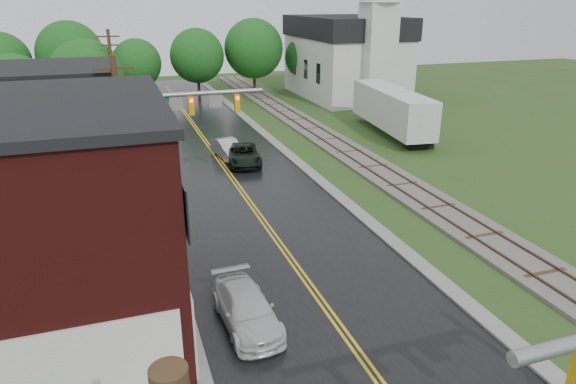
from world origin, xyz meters
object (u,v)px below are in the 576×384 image
tree_left_c (16,96)px  semi_trailer (392,109)px  church (350,48)px  utility_pole_c (114,81)px  tree_left_e (89,78)px  suv_dark (243,155)px  utility_pole_b (123,147)px  sedan_silver (228,149)px  traffic_signal_far (179,116)px  pickup_white (246,309)px

tree_left_c → semi_trailer: (29.88, -3.65, -2.17)m
church → utility_pole_c: bearing=-160.0°
tree_left_e → suv_dark: (10.37, -13.80, -4.12)m
utility_pole_b → sedan_silver: utility_pole_b is taller
tree_left_e → traffic_signal_far: bearing=-74.1°
suv_dark → tree_left_e: bearing=134.9°
utility_pole_b → tree_left_e: size_ratio=1.10×
utility_pole_c → suv_dark: utility_pole_c is taller
utility_pole_c → semi_trailer: size_ratio=0.70×
utility_pole_b → pickup_white: (3.60, -9.21, -4.06)m
traffic_signal_far → sedan_silver: bearing=58.6°
sedan_silver → pickup_white: sedan_silver is taller
utility_pole_b → sedan_silver: (7.60, 12.00, -4.04)m
semi_trailer → utility_pole_b: bearing=-148.0°
church → utility_pole_c: 28.54m
utility_pole_b → sedan_silver: bearing=57.7°
tree_left_c → tree_left_e: size_ratio=0.94×
utility_pole_b → tree_left_e: utility_pole_b is taller
utility_pole_b → utility_pole_c: size_ratio=1.00×
utility_pole_c → tree_left_c: bearing=-149.8°
tree_left_e → utility_pole_c: bearing=-42.8°
tree_left_e → utility_pole_b: bearing=-85.1°
church → semi_trailer: size_ratio=1.56×
tree_left_c → semi_trailer: 30.18m
tree_left_c → sedan_silver: bearing=-21.9°
utility_pole_c → semi_trailer: 24.23m
tree_left_e → semi_trailer: bearing=-21.2°
utility_pole_b → pickup_white: bearing=-68.6°
tree_left_c → traffic_signal_far: bearing=-51.2°
utility_pole_c → suv_dark: 15.07m
church → sedan_silver: (-19.20, -19.73, -5.15)m
church → utility_pole_c: size_ratio=2.22×
suv_dark → semi_trailer: 15.18m
church → tree_left_e: 29.91m
suv_dark → sedan_silver: suv_dark is taller
pickup_white → semi_trailer: semi_trailer is taller
utility_pole_b → suv_dark: 13.70m
semi_trailer → church: bearing=77.2°
utility_pole_c → suv_dark: size_ratio=1.81×
church → sedan_silver: size_ratio=4.81×
traffic_signal_far → tree_left_c: 16.56m
traffic_signal_far → tree_left_c: (-10.38, 12.90, -0.46)m
utility_pole_b → semi_trailer: utility_pole_b is taller
utility_pole_b → pickup_white: 10.69m
suv_dark → tree_left_c: bearing=161.1°
sedan_silver → utility_pole_b: bearing=-130.1°
church → utility_pole_b: (-26.80, -31.74, -1.11)m
traffic_signal_far → tree_left_e: bearing=105.9°
tree_left_e → pickup_white: 33.84m
traffic_signal_far → tree_left_e: tree_left_e is taller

